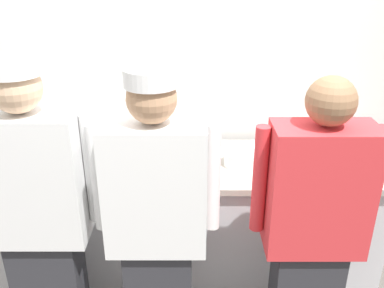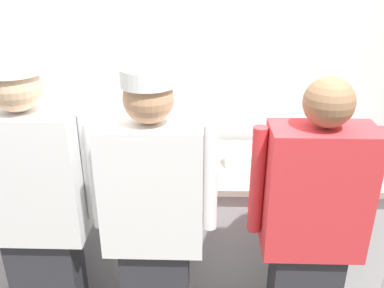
{
  "view_description": "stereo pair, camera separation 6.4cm",
  "coord_description": "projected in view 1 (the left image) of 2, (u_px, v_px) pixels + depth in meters",
  "views": [
    {
      "loc": [
        0.06,
        -2.05,
        2.15
      ],
      "look_at": [
        0.05,
        0.37,
        1.07
      ],
      "focal_mm": 38.95,
      "sensor_mm": 36.0,
      "label": 1
    },
    {
      "loc": [
        0.12,
        -2.05,
        2.15
      ],
      "look_at": [
        0.05,
        0.37,
        1.07
      ],
      "focal_mm": 38.95,
      "sensor_mm": 36.0,
      "label": 2
    }
  ],
  "objects": [
    {
      "name": "chef_center",
      "position": [
        158.0,
        228.0,
        2.06
      ],
      "size": [
        0.62,
        0.24,
        1.73
      ],
      "color": "#2D2D33",
      "rests_on": "ground"
    },
    {
      "name": "mixing_bowl_steel",
      "position": [
        171.0,
        160.0,
        2.61
      ],
      "size": [
        0.34,
        0.34,
        0.12
      ],
      "primitive_type": "cylinder",
      "color": "#B7BABF",
      "rests_on": "prep_counter"
    },
    {
      "name": "ramekin_yellow_sauce",
      "position": [
        214.0,
        168.0,
        2.58
      ],
      "size": [
        0.09,
        0.09,
        0.04
      ],
      "color": "white",
      "rests_on": "prep_counter"
    },
    {
      "name": "ramekin_red_sauce",
      "position": [
        250.0,
        149.0,
        2.84
      ],
      "size": [
        0.11,
        0.11,
        0.05
      ],
      "color": "white",
      "rests_on": "prep_counter"
    },
    {
      "name": "wall_back",
      "position": [
        185.0,
        63.0,
        2.94
      ],
      "size": [
        4.07,
        0.1,
        2.94
      ],
      "color": "silver",
      "rests_on": "ground"
    },
    {
      "name": "squeeze_bottle_primary",
      "position": [
        284.0,
        156.0,
        2.6
      ],
      "size": [
        0.06,
        0.06,
        0.18
      ],
      "color": "orange",
      "rests_on": "prep_counter"
    },
    {
      "name": "plate_stack_rear",
      "position": [
        317.0,
        155.0,
        2.76
      ],
      "size": [
        0.23,
        0.23,
        0.05
      ],
      "color": "white",
      "rests_on": "prep_counter"
    },
    {
      "name": "ramekin_orange_sauce",
      "position": [
        219.0,
        151.0,
        2.81
      ],
      "size": [
        0.11,
        0.11,
        0.05
      ],
      "color": "white",
      "rests_on": "prep_counter"
    },
    {
      "name": "chef_far_right",
      "position": [
        313.0,
        233.0,
        2.07
      ],
      "size": [
        0.62,
        0.24,
        1.7
      ],
      "color": "#2D2D33",
      "rests_on": "ground"
    },
    {
      "name": "prep_counter",
      "position": [
        185.0,
        221.0,
        2.9
      ],
      "size": [
        2.6,
        0.72,
        0.93
      ],
      "color": "silver",
      "rests_on": "ground"
    },
    {
      "name": "plate_stack_front",
      "position": [
        242.0,
        158.0,
        2.65
      ],
      "size": [
        0.22,
        0.22,
        0.1
      ],
      "color": "white",
      "rests_on": "prep_counter"
    },
    {
      "name": "deli_cup",
      "position": [
        12.0,
        169.0,
        2.52
      ],
      "size": [
        0.09,
        0.09,
        0.1
      ],
      "primitive_type": "cylinder",
      "color": "white",
      "rests_on": "prep_counter"
    },
    {
      "name": "chef_near_left",
      "position": [
        40.0,
        219.0,
        2.09
      ],
      "size": [
        0.63,
        0.24,
        1.77
      ],
      "color": "#2D2D33",
      "rests_on": "ground"
    },
    {
      "name": "sheet_tray",
      "position": [
        66.0,
        160.0,
        2.71
      ],
      "size": [
        0.52,
        0.37,
        0.02
      ],
      "primitive_type": "cube",
      "rotation": [
        0.0,
        0.0,
        -0.06
      ],
      "color": "#B7BABF",
      "rests_on": "prep_counter"
    }
  ]
}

